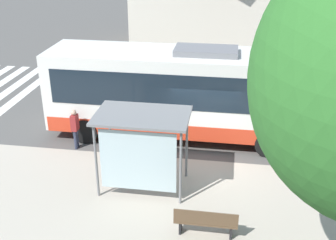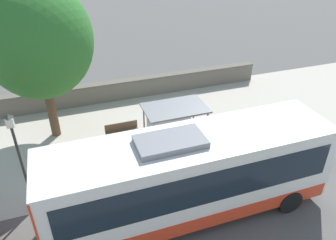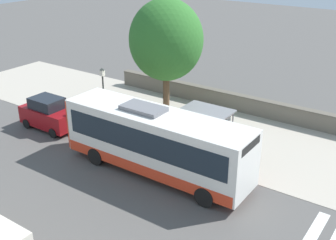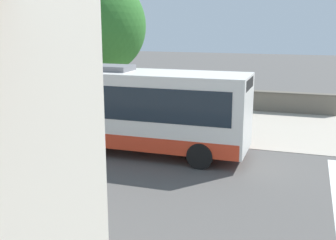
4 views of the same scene
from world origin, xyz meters
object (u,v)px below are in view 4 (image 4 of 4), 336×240
at_px(bus_shelter, 171,89).
at_px(street_lamp_near, 38,80).
at_px(pedestrian, 221,128).
at_px(shade_tree, 104,26).
at_px(bench, 146,111).
at_px(bus, 122,107).

relative_size(bus_shelter, street_lamp_near, 0.67).
bearing_deg(pedestrian, bus_shelter, -127.03).
bearing_deg(bus_shelter, shade_tree, -122.68).
bearing_deg(bus_shelter, bench, -132.36).
xyz_separation_m(bench, street_lamp_near, (3.71, -4.42, 2.08)).
bearing_deg(bench, bus, 12.36).
distance_m(bus, bench, 6.28).
relative_size(bench, shade_tree, 0.21).
xyz_separation_m(bus_shelter, shade_tree, (-3.48, -5.43, 3.06)).
bearing_deg(street_lamp_near, shade_tree, 167.66).
xyz_separation_m(bus_shelter, street_lamp_near, (1.75, -6.57, 0.42)).
bearing_deg(bench, pedestrian, 50.67).
relative_size(bus_shelter, pedestrian, 1.82).
distance_m(bus_shelter, bench, 3.36).
bearing_deg(street_lamp_near, bench, 130.04).
bearing_deg(bus, pedestrian, 113.39).
bearing_deg(bus, bench, -167.64).
height_order(bus, street_lamp_near, street_lamp_near).
relative_size(pedestrian, bench, 0.92).
bearing_deg(pedestrian, street_lamp_near, -93.39).
distance_m(bench, street_lamp_near, 6.13).
xyz_separation_m(pedestrian, shade_tree, (-5.80, -8.50, 4.28)).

